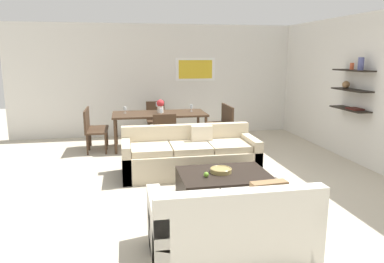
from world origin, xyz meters
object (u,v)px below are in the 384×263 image
object	(u,v)px
coffee_table	(224,186)
sofa_beige	(190,156)
dining_chair_right_far	(220,120)
dining_chair_head	(156,118)
dining_chair_right_near	(225,124)
wine_glass_left_far	(125,109)
wine_glass_foot	(161,111)
dining_chair_left_far	(93,125)
apple_on_coffee_table	(206,175)
dining_chair_left_near	(92,129)
wine_glass_head	(157,105)
dining_table	(159,116)
decorative_bowl	(221,170)
dining_chair_foot	(164,133)
wine_glass_right_far	(191,107)
loveseat_white	(231,224)
centerpiece_vase	(160,106)

from	to	relation	value
coffee_table	sofa_beige	bearing A→B (deg)	101.79
dining_chair_right_far	dining_chair_head	bearing A→B (deg)	154.63
dining_chair_right_near	wine_glass_left_far	world-z (taller)	wine_glass_left_far
dining_chair_head	wine_glass_foot	bearing A→B (deg)	-90.00
dining_chair_left_far	wine_glass_left_far	size ratio (longest dim) A/B	6.28
apple_on_coffee_table	dining_chair_right_far	distance (m)	3.61
dining_chair_head	wine_glass_foot	xyz separation A→B (m)	(-0.00, -1.28, 0.35)
dining_chair_left_far	dining_chair_right_near	world-z (taller)	same
dining_chair_left_near	wine_glass_head	distance (m)	1.58
dining_chair_left_near	wine_glass_left_far	size ratio (longest dim) A/B	6.28
dining_table	decorative_bowl	bearing A→B (deg)	-79.99
apple_on_coffee_table	dining_chair_foot	xyz separation A→B (m)	(-0.30, 2.35, 0.09)
dining_chair_left_far	wine_glass_right_far	size ratio (longest dim) A/B	5.78
sofa_beige	wine_glass_right_far	xyz separation A→B (m)	(0.40, 2.00, 0.56)
dining_chair_right_near	wine_glass_head	distance (m)	1.58
sofa_beige	dining_chair_left_far	distance (m)	2.72
decorative_bowl	dining_chair_head	xyz separation A→B (m)	(-0.54, 3.95, 0.09)
dining_chair_right_far	wine_glass_right_far	size ratio (longest dim) A/B	5.78
coffee_table	dining_chair_right_near	bearing A→B (deg)	74.19
sofa_beige	coffee_table	world-z (taller)	sofa_beige
dining_chair_head	wine_glass_left_far	world-z (taller)	wine_glass_left_far
coffee_table	wine_glass_head	bearing A→B (deg)	99.29
coffee_table	decorative_bowl	bearing A→B (deg)	127.28
decorative_bowl	dining_chair_right_near	xyz separation A→B (m)	(0.86, 2.86, 0.09)
dining_chair_left_near	dining_chair_head	size ratio (longest dim) A/B	1.00
wine_glass_left_far	wine_glass_head	world-z (taller)	wine_glass_head
decorative_bowl	dining_chair_right_far	size ratio (longest dim) A/B	0.34
decorative_bowl	dining_chair_left_far	bearing A→B (deg)	120.61
sofa_beige	wine_glass_foot	xyz separation A→B (m)	(-0.32, 1.48, 0.57)
loveseat_white	centerpiece_vase	bearing A→B (deg)	93.23
dining_table	dining_chair_left_near	bearing A→B (deg)	-171.45
dining_chair_foot	dining_chair_right_near	xyz separation A→B (m)	(1.40, 0.66, 0.00)
dining_table	centerpiece_vase	world-z (taller)	centerpiece_vase
dining_chair_right_near	wine_glass_left_far	size ratio (longest dim) A/B	6.28
dining_table	dining_chair_foot	xyz separation A→B (m)	(0.00, -0.87, -0.18)
apple_on_coffee_table	dining_chair_right_near	distance (m)	3.21
dining_chair_left_near	dining_chair_head	xyz separation A→B (m)	(1.40, 1.09, 0.00)
sofa_beige	dining_table	xyz separation A→B (m)	(-0.32, 1.89, 0.39)
dining_chair_foot	wine_glass_foot	xyz separation A→B (m)	(-0.00, 0.47, 0.35)
dining_chair_right_far	dining_chair_head	size ratio (longest dim) A/B	1.00
decorative_bowl	dining_table	xyz separation A→B (m)	(-0.54, 3.07, 0.27)
dining_chair_right_far	dining_chair_right_near	size ratio (longest dim) A/B	1.00
wine_glass_left_far	dining_chair_right_far	bearing A→B (deg)	2.56
dining_chair_foot	wine_glass_head	distance (m)	1.34
wine_glass_left_far	wine_glass_right_far	world-z (taller)	wine_glass_right_far
loveseat_white	wine_glass_left_far	xyz separation A→B (m)	(-1.00, 4.56, 0.55)
dining_chair_right_far	dining_chair_right_near	distance (m)	0.42
dining_chair_right_near	dining_chair_left_near	size ratio (longest dim) A/B	1.00
dining_chair_right_near	dining_chair_left_near	bearing A→B (deg)	180.00
coffee_table	dining_chair_right_near	distance (m)	3.04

